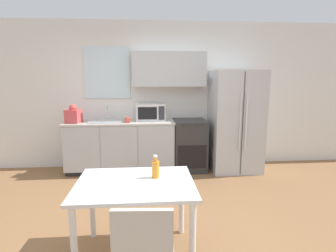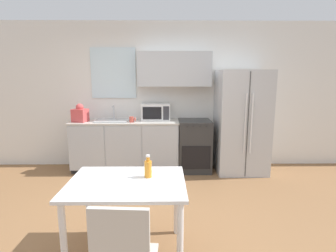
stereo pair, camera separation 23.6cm
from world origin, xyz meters
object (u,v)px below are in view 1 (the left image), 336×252
oven_range (189,145)px  refrigerator (235,121)px  microwave (151,112)px  dining_table (135,194)px  coffee_mug (127,120)px  drink_bottle (156,169)px

oven_range → refrigerator: 0.94m
refrigerator → microwave: 1.55m
dining_table → coffee_mug: bearing=95.8°
refrigerator → drink_bottle: (-1.52, -2.22, -0.08)m
microwave → drink_bottle: microwave is taller
oven_range → microwave: 0.93m
microwave → dining_table: size_ratio=0.49×
coffee_mug → drink_bottle: coffee_mug is taller
refrigerator → dining_table: 2.89m
refrigerator → microwave: bearing=173.5°
refrigerator → drink_bottle: bearing=-124.5°
drink_bottle → coffee_mug: bearing=101.0°
microwave → dining_table: bearing=-94.2°
microwave → coffee_mug: bearing=-149.8°
microwave → coffee_mug: microwave is taller
oven_range → drink_bottle: drink_bottle is taller
microwave → dining_table: 2.54m
oven_range → refrigerator: bearing=-4.3°
dining_table → drink_bottle: drink_bottle is taller
coffee_mug → drink_bottle: 2.20m
microwave → dining_table: microwave is taller
dining_table → drink_bottle: bearing=28.0°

